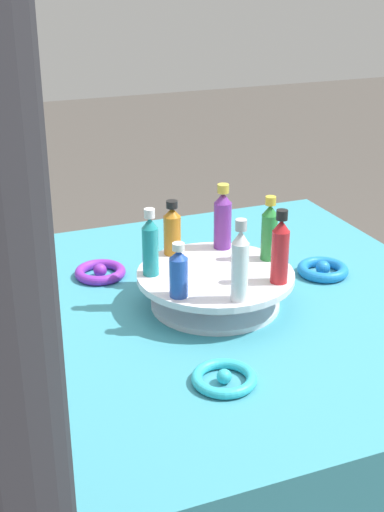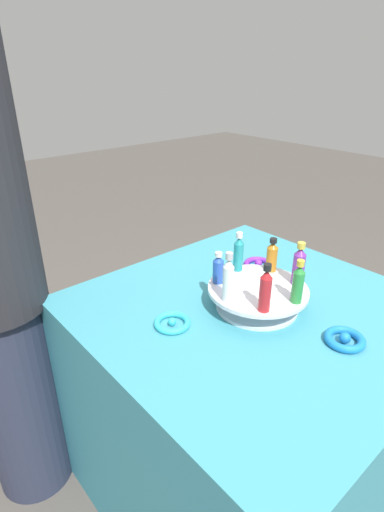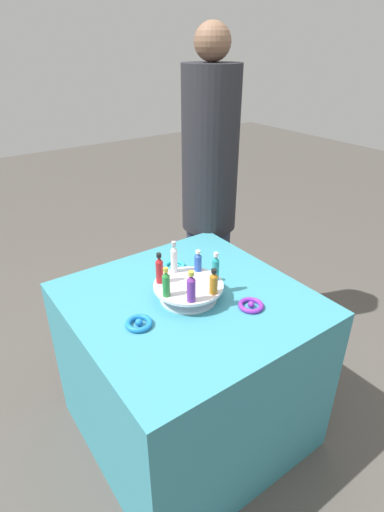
{
  "view_description": "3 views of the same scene",
  "coord_description": "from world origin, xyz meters",
  "px_view_note": "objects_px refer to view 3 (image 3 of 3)",
  "views": [
    {
      "loc": [
        1.07,
        -0.48,
        1.37
      ],
      "look_at": [
        0.08,
        -0.08,
        0.92
      ],
      "focal_mm": 50.0,
      "sensor_mm": 36.0,
      "label": 1
    },
    {
      "loc": [
        0.79,
        0.62,
        1.41
      ],
      "look_at": [
        0.14,
        -0.13,
        0.93
      ],
      "focal_mm": 28.0,
      "sensor_mm": 36.0,
      "label": 2
    },
    {
      "loc": [
        -1.12,
        0.78,
        1.71
      ],
      "look_at": [
        0.07,
        -0.07,
        0.91
      ],
      "focal_mm": 28.0,
      "sensor_mm": 36.0,
      "label": 3
    }
  ],
  "objects_px": {
    "bottle_clear": "(174,258)",
    "bottle_green": "(166,283)",
    "display_stand": "(188,290)",
    "ribbon_bow_blue": "(139,323)",
    "bottle_red": "(159,269)",
    "person_figure": "(209,201)",
    "bottle_purple": "(191,288)",
    "bottle_blue": "(198,261)",
    "ribbon_bow_teal": "(175,266)",
    "ribbon_bow_purple": "(251,305)",
    "bottle_amber": "(214,282)",
    "bottle_teal": "(216,267)"
  },
  "relations": [
    {
      "from": "ribbon_bow_blue",
      "to": "person_figure",
      "type": "xyz_separation_m",
      "value": [
        0.6,
        -0.79,
        0.12
      ]
    },
    {
      "from": "display_stand",
      "to": "bottle_amber",
      "type": "distance_m",
      "value": 0.14
    },
    {
      "from": "ribbon_bow_teal",
      "to": "bottle_green",
      "type": "bearing_deg",
      "value": 141.48
    },
    {
      "from": "bottle_green",
      "to": "ribbon_bow_purple",
      "type": "height_order",
      "value": "bottle_green"
    },
    {
      "from": "display_stand",
      "to": "ribbon_bow_blue",
      "type": "distance_m",
      "value": 0.26
    },
    {
      "from": "bottle_clear",
      "to": "bottle_green",
      "type": "xyz_separation_m",
      "value": [
        -0.13,
        0.12,
        -0.01
      ]
    },
    {
      "from": "bottle_green",
      "to": "person_figure",
      "type": "relative_size",
      "value": 0.07
    },
    {
      "from": "bottle_clear",
      "to": "ribbon_bow_blue",
      "type": "xyz_separation_m",
      "value": [
        -0.16,
        0.26,
        -0.12
      ]
    },
    {
      "from": "ribbon_bow_blue",
      "to": "bottle_purple",
      "type": "bearing_deg",
      "value": -106.74
    },
    {
      "from": "bottle_teal",
      "to": "bottle_clear",
      "type": "distance_m",
      "value": 0.18
    },
    {
      "from": "bottle_blue",
      "to": "person_figure",
      "type": "distance_m",
      "value": 0.67
    },
    {
      "from": "bottle_clear",
      "to": "person_figure",
      "type": "relative_size",
      "value": 0.08
    },
    {
      "from": "bottle_teal",
      "to": "ribbon_bow_blue",
      "type": "xyz_separation_m",
      "value": [
        -0.01,
        0.37,
        -0.11
      ]
    },
    {
      "from": "bottle_green",
      "to": "display_stand",
      "type": "bearing_deg",
      "value": -81.36
    },
    {
      "from": "bottle_blue",
      "to": "bottle_clear",
      "type": "relative_size",
      "value": 0.67
    },
    {
      "from": "bottle_teal",
      "to": "ribbon_bow_blue",
      "type": "distance_m",
      "value": 0.38
    },
    {
      "from": "bottle_teal",
      "to": "person_figure",
      "type": "height_order",
      "value": "person_figure"
    },
    {
      "from": "bottle_red",
      "to": "bottle_green",
      "type": "height_order",
      "value": "bottle_red"
    },
    {
      "from": "bottle_teal",
      "to": "bottle_red",
      "type": "height_order",
      "value": "bottle_red"
    },
    {
      "from": "bottle_red",
      "to": "person_figure",
      "type": "bearing_deg",
      "value": -52.3
    },
    {
      "from": "display_stand",
      "to": "bottle_amber",
      "type": "bearing_deg",
      "value": -158.5
    },
    {
      "from": "bottle_red",
      "to": "ribbon_bow_purple",
      "type": "height_order",
      "value": "bottle_red"
    },
    {
      "from": "bottle_red",
      "to": "ribbon_bow_purple",
      "type": "distance_m",
      "value": 0.39
    },
    {
      "from": "display_stand",
      "to": "ribbon_bow_purple",
      "type": "distance_m",
      "value": 0.26
    },
    {
      "from": "bottle_purple",
      "to": "person_figure",
      "type": "height_order",
      "value": "person_figure"
    },
    {
      "from": "bottle_amber",
      "to": "bottle_green",
      "type": "bearing_deg",
      "value": 60.07
    },
    {
      "from": "bottle_amber",
      "to": "bottle_clear",
      "type": "height_order",
      "value": "bottle_clear"
    },
    {
      "from": "ribbon_bow_blue",
      "to": "bottle_green",
      "type": "bearing_deg",
      "value": -79.98
    },
    {
      "from": "bottle_clear",
      "to": "ribbon_bow_purple",
      "type": "xyz_separation_m",
      "value": [
        -0.32,
        -0.16,
        -0.12
      ]
    },
    {
      "from": "ribbon_bow_teal",
      "to": "ribbon_bow_purple",
      "type": "xyz_separation_m",
      "value": [
        -0.44,
        -0.07,
        0.0
      ]
    },
    {
      "from": "bottle_teal",
      "to": "ribbon_bow_blue",
      "type": "height_order",
      "value": "bottle_teal"
    },
    {
      "from": "bottle_red",
      "to": "ribbon_bow_blue",
      "type": "height_order",
      "value": "bottle_red"
    },
    {
      "from": "bottle_purple",
      "to": "bottle_green",
      "type": "xyz_separation_m",
      "value": [
        0.08,
        0.06,
        -0.0
      ]
    },
    {
      "from": "bottle_clear",
      "to": "bottle_green",
      "type": "distance_m",
      "value": 0.18
    },
    {
      "from": "display_stand",
      "to": "ribbon_bow_blue",
      "type": "height_order",
      "value": "display_stand"
    },
    {
      "from": "ribbon_bow_purple",
      "to": "bottle_teal",
      "type": "bearing_deg",
      "value": 17.54
    },
    {
      "from": "bottle_blue",
      "to": "bottle_clear",
      "type": "xyz_separation_m",
      "value": [
        0.05,
        0.09,
        0.02
      ]
    },
    {
      "from": "bottle_red",
      "to": "bottle_green",
      "type": "bearing_deg",
      "value": 162.92
    },
    {
      "from": "ribbon_bow_blue",
      "to": "ribbon_bow_purple",
      "type": "bearing_deg",
      "value": -110.61
    },
    {
      "from": "bottle_amber",
      "to": "ribbon_bow_blue",
      "type": "height_order",
      "value": "bottle_amber"
    },
    {
      "from": "bottle_teal",
      "to": "bottle_blue",
      "type": "xyz_separation_m",
      "value": [
        0.1,
        0.02,
        -0.01
      ]
    },
    {
      "from": "bottle_blue",
      "to": "ribbon_bow_teal",
      "type": "bearing_deg",
      "value": 1.81
    },
    {
      "from": "bottle_blue",
      "to": "bottle_green",
      "type": "xyz_separation_m",
      "value": [
        -0.08,
        0.21,
        0.01
      ]
    },
    {
      "from": "bottle_teal",
      "to": "bottle_clear",
      "type": "height_order",
      "value": "bottle_clear"
    },
    {
      "from": "display_stand",
      "to": "bottle_purple",
      "type": "xyz_separation_m",
      "value": [
        -0.1,
        0.06,
        0.09
      ]
    },
    {
      "from": "ribbon_bow_blue",
      "to": "ribbon_bow_purple",
      "type": "xyz_separation_m",
      "value": [
        -0.16,
        -0.42,
        -0.0
      ]
    },
    {
      "from": "bottle_purple",
      "to": "ribbon_bow_blue",
      "type": "relative_size",
      "value": 1.26
    },
    {
      "from": "bottle_amber",
      "to": "bottle_purple",
      "type": "bearing_deg",
      "value": 85.78
    },
    {
      "from": "bottle_purple",
      "to": "bottle_teal",
      "type": "xyz_separation_m",
      "value": [
        0.07,
        -0.17,
        -0.0
      ]
    },
    {
      "from": "bottle_purple",
      "to": "bottle_blue",
      "type": "height_order",
      "value": "bottle_purple"
    }
  ]
}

